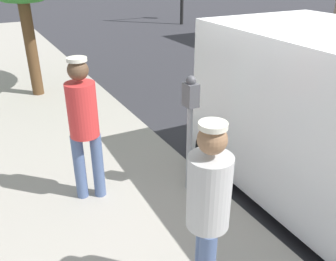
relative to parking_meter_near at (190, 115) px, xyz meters
name	(u,v)px	position (x,y,z in m)	size (l,w,h in m)	color
ground_plane	(284,184)	(-1.35, 0.40, -1.18)	(80.00, 80.00, 0.00)	#2D2D33
parking_meter_near	(190,115)	(0.00, 0.00, 0.00)	(0.14, 0.18, 1.52)	gray
pedestrian_in_red	(84,122)	(1.16, -0.44, -0.01)	(0.35, 0.34, 1.77)	#4C608C
pedestrian_in_gray	(208,208)	(0.76, 1.48, -0.06)	(0.34, 0.34, 1.70)	#4C608C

